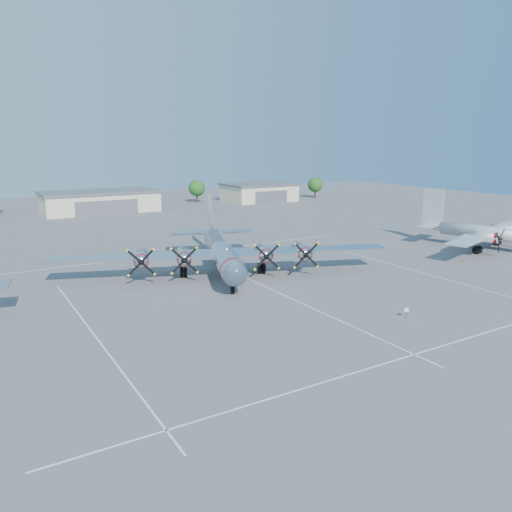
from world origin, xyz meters
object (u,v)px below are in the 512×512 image
hangar_east (259,192)px  main_bomber_b29 (221,272)px  info_placard (407,311)px  tree_far_east (315,185)px  twin_engine_east (479,248)px  hangar_center (100,201)px  tree_east (197,188)px

hangar_east → main_bomber_b29: 86.49m
hangar_east → info_placard: (-41.68, -97.25, -1.98)m
tree_far_east → main_bomber_b29: size_ratio=0.15×
hangar_east → tree_far_east: (20.00, -1.96, 1.51)m
main_bomber_b29 → twin_engine_east: main_bomber_b29 is taller
hangar_east → main_bomber_b29: size_ratio=0.46×
hangar_center → main_bomber_b29: size_ratio=0.64×
tree_east → main_bomber_b29: bearing=-112.1°
tree_far_east → main_bomber_b29: (-69.30, -69.05, -4.22)m
twin_engine_east → main_bomber_b29: bearing=153.1°
hangar_east → main_bomber_b29: (-49.30, -71.01, -2.71)m
twin_engine_east → hangar_center: bearing=102.4°
tree_east → hangar_east: bearing=-18.5°
hangar_center → twin_engine_east: bearing=-61.5°
tree_far_east → info_placard: size_ratio=6.37×
hangar_east → twin_engine_east: 79.70m
hangar_center → hangar_east: same height
tree_far_east → info_placard: bearing=-122.9°
tree_far_east → hangar_center: bearing=178.3°
tree_east → main_bomber_b29: tree_east is taller
hangar_east → tree_east: size_ratio=3.10×
twin_engine_east → tree_far_east: bearing=56.1°
main_bomber_b29 → twin_engine_east: 45.23m
twin_engine_east → info_placard: twin_engine_east is taller
hangar_east → info_placard: hangar_east is taller
info_placard → tree_far_east: bearing=62.0°
tree_east → info_placard: bearing=-102.9°
tree_east → twin_engine_east: size_ratio=0.22×
tree_east → tree_far_east: (38.00, -8.00, 0.00)m
hangar_center → tree_east: bearing=11.4°
hangar_center → tree_east: size_ratio=4.31×
tree_far_east → main_bomber_b29: tree_far_east is taller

